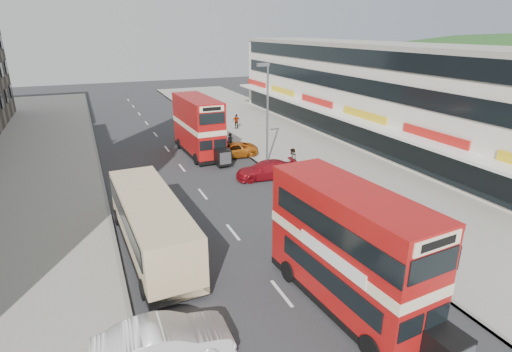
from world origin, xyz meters
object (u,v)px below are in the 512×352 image
street_lamp (267,107)px  car_right_a (266,170)px  bus_second (198,126)px  bus_main (349,249)px  cyclist (231,148)px  pedestrian_far (236,121)px  car_left_front (163,343)px  coach (151,222)px  pedestrian_near (292,160)px  car_right_b (231,150)px

street_lamp → car_right_a: bearing=-114.3°
bus_second → bus_main: bearing=87.1°
street_lamp → cyclist: bearing=115.9°
pedestrian_far → car_left_front: bearing=-116.8°
coach → car_right_a: size_ratio=2.21×
car_left_front → car_right_a: 18.31m
car_right_a → street_lamp: bearing=162.8°
bus_main → pedestrian_near: 16.09m
bus_second → pedestrian_near: (5.17, -7.75, -1.48)m
car_right_a → pedestrian_near: pedestrian_near is taller
bus_second → car_left_front: bus_second is taller
bus_main → coach: 9.81m
car_left_front → car_right_a: size_ratio=1.01×
car_right_b → pedestrian_far: size_ratio=2.82×
street_lamp → car_left_front: size_ratio=1.77×
car_right_a → pedestrian_near: bearing=104.1°
bus_main → pedestrian_far: bus_main is taller
car_right_a → cyclist: (-0.48, 6.46, 0.04)m
bus_main → coach: bearing=-53.7°
street_lamp → pedestrian_far: bearing=80.5°
car_right_b → cyclist: 0.42m
cyclist → street_lamp: bearing=-66.4°
car_right_b → pedestrian_near: 6.47m
coach → car_left_front: bearing=-99.6°
coach → pedestrian_far: size_ratio=6.35×
coach → pedestrian_near: size_ratio=5.44×
pedestrian_far → street_lamp: bearing=-101.8°
bus_second → pedestrian_far: (6.28, 7.48, -1.61)m
pedestrian_far → pedestrian_near: bearing=-96.4°
street_lamp → pedestrian_far: 13.41m
car_left_front → cyclist: 23.68m
coach → pedestrian_far: bearing=57.9°
bus_main → car_right_b: 21.09m
street_lamp → bus_main: 18.31m
bus_second → car_left_front: 24.32m
car_right_a → coach: bearing=-45.2°
bus_main → street_lamp: bearing=-108.9°
bus_second → cyclist: bus_second is taller
pedestrian_far → car_right_b: bearing=-115.1°
pedestrian_near → car_right_b: bearing=-99.6°
coach → street_lamp: bearing=40.7°
bus_main → pedestrian_far: size_ratio=5.55×
car_right_b → bus_main: bearing=-2.4°
car_left_front → street_lamp: bearing=-32.7°
bus_main → car_right_b: bearing=-101.8°
coach → pedestrian_near: coach is taller
coach → car_right_b: size_ratio=2.25×
pedestrian_near → pedestrian_far: (1.11, 15.23, -0.13)m
street_lamp → car_left_front: bearing=-123.5°
coach → car_right_a: coach is taller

